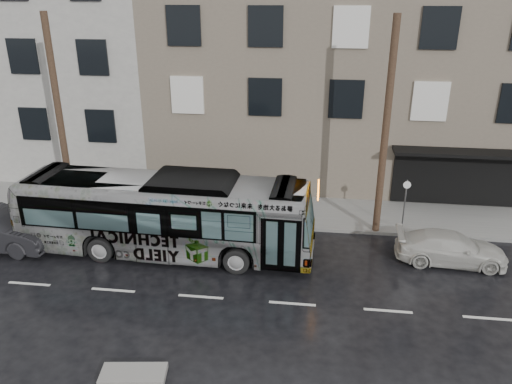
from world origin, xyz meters
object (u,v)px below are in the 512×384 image
Objects in this scene: utility_pole_front at (386,130)px; bus at (165,214)px; white_sedan at (451,248)px; utility_pole_rear at (60,120)px; sign_post at (404,206)px.

utility_pole_front is 0.76× the size of bus.
white_sedan is at bearing -85.20° from bus.
utility_pole_front is at bearing 53.32° from white_sedan.
utility_pole_rear is 6.76m from bus.
utility_pole_front reaches higher than sign_post.
sign_post is (15.10, 0.00, -3.30)m from utility_pole_rear.
white_sedan is (11.25, 0.57, -1.04)m from bus.
utility_pole_rear is 3.75× the size of sign_post.
utility_pole_front is 3.75× the size of sign_post.
utility_pole_rear is 0.76× the size of bus.
bus is 2.82× the size of white_sedan.
bus is at bearing 95.74° from white_sedan.
utility_pole_rear is (-14.00, 0.00, 0.00)m from utility_pole_front.
bus is (-9.71, -2.75, 0.30)m from sign_post.
utility_pole_front reaches higher than bus.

